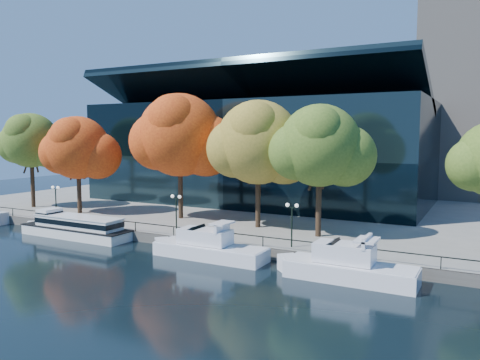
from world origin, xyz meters
The scene contains 15 objects.
ground centered at (0.00, 0.00, 0.00)m, with size 160.00×160.00×0.00m, color black.
promenade centered at (0.00, 36.38, 0.50)m, with size 90.00×67.08×1.00m.
railing centered at (0.00, 3.25, 1.94)m, with size 88.20×0.08×0.99m.
convention_building centered at (-4.00, 31.79, 8.51)m, with size 50.00×24.57×21.43m.
tour_boat centered at (-12.25, 1.39, 1.22)m, with size 15.06×3.36×2.86m.
cruiser_near centered at (5.39, 0.78, 1.07)m, with size 11.89×3.06×3.44m.
cruiser_far centered at (18.38, 0.24, 1.16)m, with size 11.21×3.11×3.66m.
tree_0 centered at (-28.95, 9.47, 10.27)m, with size 9.58×7.85×13.27m.
tree_1 centered at (-19.11, 8.84, 9.38)m, with size 10.20×8.37×12.64m.
tree_2 centered at (-5.16, 11.98, 10.98)m, with size 12.61×10.34×15.23m.
tree_3 centered at (5.69, 11.36, 10.20)m, with size 11.54×9.46×14.01m.
tree_4 centered at (13.12, 9.98, 9.98)m, with size 10.28×8.43×13.27m.
lamp_0 centered at (-18.54, 4.50, 3.98)m, with size 1.26×0.36×4.03m.
lamp_1 centered at (-0.56, 4.50, 3.98)m, with size 1.26×0.36×4.03m.
lamp_2 centered at (12.31, 4.50, 3.98)m, with size 1.26×0.36×4.03m.
Camera 1 is at (27.93, -34.66, 11.16)m, focal length 35.00 mm.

